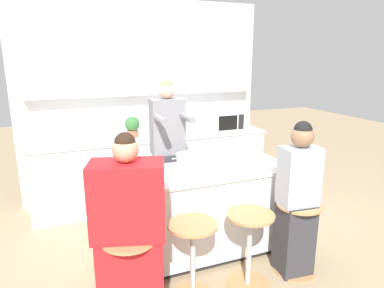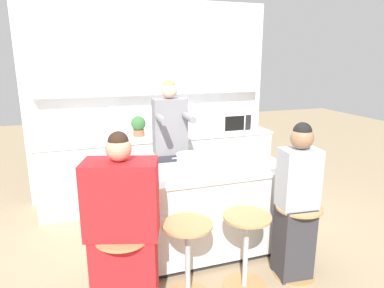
% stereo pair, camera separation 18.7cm
% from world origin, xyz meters
% --- Properties ---
extents(ground_plane, '(16.00, 16.00, 0.00)m').
position_xyz_m(ground_plane, '(0.00, 0.00, 0.00)').
color(ground_plane, tan).
extents(wall_back, '(3.38, 0.22, 2.70)m').
position_xyz_m(wall_back, '(0.00, 1.79, 1.54)').
color(wall_back, white).
rests_on(wall_back, ground_plane).
extents(back_counter, '(3.14, 0.65, 0.93)m').
position_xyz_m(back_counter, '(0.00, 1.48, 0.47)').
color(back_counter, silver).
rests_on(back_counter, ground_plane).
extents(kitchen_island, '(1.92, 0.67, 0.90)m').
position_xyz_m(kitchen_island, '(0.00, 0.00, 0.45)').
color(kitchen_island, black).
rests_on(kitchen_island, ground_plane).
extents(bar_stool_leftmost, '(0.40, 0.40, 0.68)m').
position_xyz_m(bar_stool_leftmost, '(-0.77, -0.62, 0.39)').
color(bar_stool_leftmost, tan).
rests_on(bar_stool_leftmost, ground_plane).
extents(bar_stool_center_left, '(0.40, 0.40, 0.68)m').
position_xyz_m(bar_stool_center_left, '(-0.26, -0.59, 0.39)').
color(bar_stool_center_left, tan).
rests_on(bar_stool_center_left, ground_plane).
extents(bar_stool_center_right, '(0.40, 0.40, 0.68)m').
position_xyz_m(bar_stool_center_right, '(0.26, -0.61, 0.39)').
color(bar_stool_center_right, tan).
rests_on(bar_stool_center_right, ground_plane).
extents(bar_stool_rightmost, '(0.40, 0.40, 0.68)m').
position_xyz_m(bar_stool_rightmost, '(0.77, -0.60, 0.39)').
color(bar_stool_rightmost, tan).
rests_on(bar_stool_rightmost, ground_plane).
extents(person_cooking, '(0.37, 0.56, 1.72)m').
position_xyz_m(person_cooking, '(-0.09, 0.55, 0.86)').
color(person_cooking, '#383842').
rests_on(person_cooking, ground_plane).
extents(person_wrapped_blanket, '(0.59, 0.43, 1.46)m').
position_xyz_m(person_wrapped_blanket, '(-0.76, -0.59, 0.68)').
color(person_wrapped_blanket, red).
rests_on(person_wrapped_blanket, ground_plane).
extents(person_seated_near, '(0.35, 0.29, 1.43)m').
position_xyz_m(person_seated_near, '(0.75, -0.59, 0.67)').
color(person_seated_near, '#333338').
rests_on(person_seated_near, ground_plane).
extents(cooking_pot, '(0.34, 0.25, 0.14)m').
position_xyz_m(cooking_pot, '(-0.02, 0.12, 0.97)').
color(cooking_pot, '#B7BABC').
rests_on(cooking_pot, kitchen_island).
extents(fruit_bowl, '(0.22, 0.22, 0.08)m').
position_xyz_m(fruit_bowl, '(0.31, -0.01, 0.93)').
color(fruit_bowl, white).
rests_on(fruit_bowl, kitchen_island).
extents(coffee_cup_near, '(0.12, 0.08, 0.08)m').
position_xyz_m(coffee_cup_near, '(-0.67, -0.01, 0.94)').
color(coffee_cup_near, '#DB4C51').
rests_on(coffee_cup_near, kitchen_island).
extents(banana_bunch, '(0.15, 0.11, 0.05)m').
position_xyz_m(banana_bunch, '(-0.83, -0.10, 0.92)').
color(banana_bunch, yellow).
rests_on(banana_bunch, kitchen_island).
extents(microwave, '(0.46, 0.35, 0.26)m').
position_xyz_m(microwave, '(1.06, 1.44, 1.06)').
color(microwave, white).
rests_on(microwave, back_counter).
extents(potted_plant, '(0.20, 0.20, 0.27)m').
position_xyz_m(potted_plant, '(-0.27, 1.48, 1.08)').
color(potted_plant, '#93563D').
rests_on(potted_plant, back_counter).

